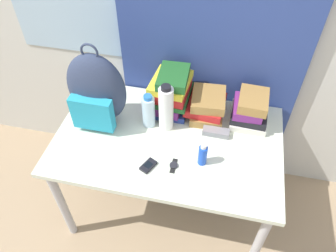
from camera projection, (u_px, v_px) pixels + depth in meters
wall_back at (186, 8)px, 1.78m from camera, size 6.00×0.06×2.50m
curtain_blue at (215, 16)px, 1.71m from camera, size 1.08×0.04×2.50m
desk at (168, 147)px, 1.90m from camera, size 1.27×0.79×0.71m
backpack at (96, 91)px, 1.79m from camera, size 0.33×0.22×0.51m
book_stack_left at (172, 92)px, 1.91m from camera, size 0.23×0.27×0.27m
book_stack_center at (207, 105)px, 1.93m from camera, size 0.23×0.28×0.15m
book_stack_right at (250, 110)px, 1.88m from camera, size 0.21×0.25×0.19m
water_bottle at (149, 111)px, 1.85m from camera, size 0.07×0.07×0.22m
sports_bottle at (166, 108)px, 1.81m from camera, size 0.08×0.08×0.30m
sunscreen_bottle at (203, 155)px, 1.68m from camera, size 0.05×0.05×0.14m
cell_phone at (148, 166)px, 1.70m from camera, size 0.08×0.10×0.02m
sunglasses_case at (216, 132)px, 1.85m from camera, size 0.15×0.06×0.04m
wristwatch at (174, 165)px, 1.71m from camera, size 0.04×0.09×0.01m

